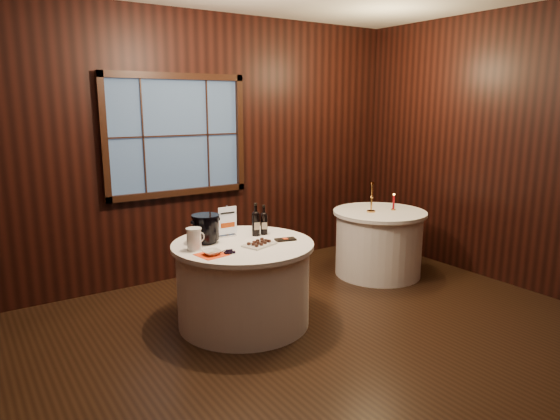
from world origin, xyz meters
TOP-DOWN VIEW (x-y plane):
  - ground at (0.00, 0.00)m, footprint 6.00×6.00m
  - back_wall at (0.00, 2.48)m, footprint 6.00×0.10m
  - main_table at (0.00, 1.00)m, footprint 1.28×1.28m
  - side_table at (2.00, 1.30)m, footprint 1.08×1.08m
  - sign_stand at (-0.01, 1.27)m, footprint 0.18×0.09m
  - port_bottle_left at (0.22, 1.15)m, footprint 0.07×0.08m
  - port_bottle_right at (0.31, 1.14)m, footprint 0.07×0.08m
  - ice_bucket at (-0.27, 1.19)m, footprint 0.25×0.25m
  - chocolate_plate at (0.08, 0.84)m, footprint 0.33×0.27m
  - chocolate_box at (0.36, 0.85)m, footprint 0.20×0.14m
  - grape_bunch at (-0.26, 0.78)m, footprint 0.16×0.09m
  - glass_pitcher at (-0.45, 1.03)m, footprint 0.18×0.13m
  - orange_napkin at (-0.40, 0.82)m, footprint 0.26×0.26m
  - cracker_bowl at (-0.40, 0.82)m, footprint 0.16×0.16m
  - brass_candlestick at (1.87, 1.31)m, footprint 0.10×0.10m
  - red_candle at (2.16, 1.24)m, footprint 0.05×0.05m

SIDE VIEW (x-z plane):
  - ground at x=0.00m, z-range 0.00..0.00m
  - main_table at x=0.00m, z-range 0.00..0.77m
  - side_table at x=2.00m, z-range 0.00..0.77m
  - orange_napkin at x=-0.40m, z-range 0.77..0.77m
  - chocolate_box at x=0.36m, z-range 0.77..0.79m
  - chocolate_plate at x=0.08m, z-range 0.77..0.81m
  - grape_bunch at x=-0.26m, z-range 0.77..0.81m
  - cracker_bowl at x=-0.40m, z-range 0.77..0.81m
  - red_candle at x=2.16m, z-range 0.75..0.95m
  - glass_pitcher at x=-0.45m, z-range 0.77..0.96m
  - sign_stand at x=-0.01m, z-range 0.72..1.02m
  - port_bottle_right at x=0.31m, z-range 0.75..1.04m
  - brass_candlestick at x=1.87m, z-range 0.72..1.07m
  - ice_bucket at x=-0.27m, z-range 0.78..1.03m
  - port_bottle_left at x=0.22m, z-range 0.75..1.06m
  - back_wall at x=0.00m, z-range 0.04..3.04m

